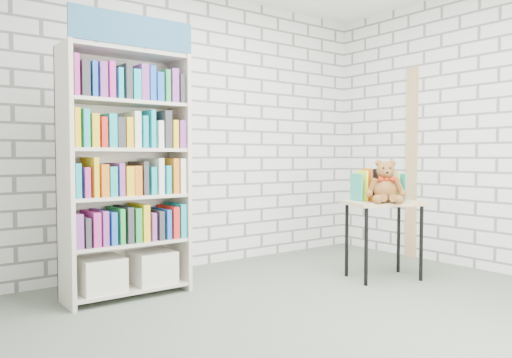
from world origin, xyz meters
TOP-DOWN VIEW (x-y plane):
  - ground at (0.00, 0.00)m, footprint 4.50×4.50m
  - room_shell at (0.00, 0.00)m, footprint 4.52×4.02m
  - bookshelf at (-0.93, 1.36)m, footprint 0.98×0.38m
  - display_table at (1.18, 0.49)m, footprint 0.78×0.65m
  - table_books at (1.21, 0.59)m, footprint 0.50×0.35m
  - teddy_bear at (1.10, 0.41)m, footprint 0.37×0.37m
  - door_trim at (2.23, 0.95)m, footprint 0.05×0.12m

SIDE VIEW (x-z plane):
  - ground at x=0.00m, z-range 0.00..0.00m
  - display_table at x=1.18m, z-range 0.26..0.97m
  - table_books at x=1.21m, z-range 0.71..0.99m
  - teddy_bear at x=1.10m, z-range 0.67..1.06m
  - bookshelf at x=-0.93m, z-range -0.10..2.10m
  - door_trim at x=2.23m, z-range 0.00..2.10m
  - room_shell at x=0.00m, z-range 0.38..3.19m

